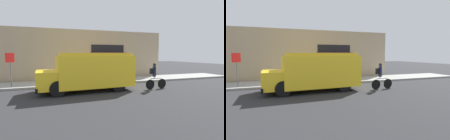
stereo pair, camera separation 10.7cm
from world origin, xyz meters
The scene contains 7 objects.
ground_plane centered at (0.00, 0.00, 0.00)m, with size 70.00×70.00×0.00m, color #2B2B2D.
sidewalk centered at (0.00, 1.39, 0.07)m, with size 28.00×2.78×0.14m.
storefront centered at (0.06, 3.22, 2.19)m, with size 16.57×0.75×4.37m.
school_bus centered at (0.08, -1.59, 1.22)m, with size 5.73×2.79×2.33m.
cyclist centered at (4.10, -2.56, 0.81)m, with size 1.56×0.21×1.68m.
stop_sign_post centered at (-4.62, 0.57, 1.64)m, with size 0.45×0.45×2.24m.
trash_bin centered at (1.85, 2.28, 0.54)m, with size 0.47×0.47×0.79m.
Camera 1 is at (-2.27, -12.12, 2.26)m, focal length 28.00 mm.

